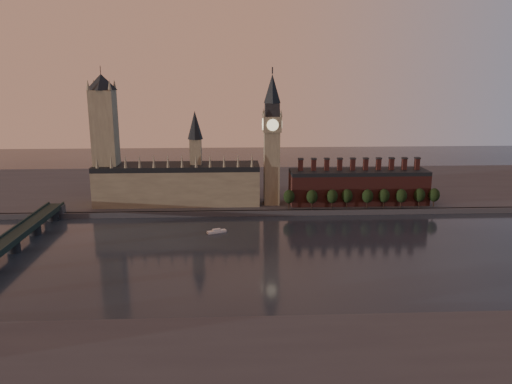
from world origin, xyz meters
TOP-DOWN VIEW (x-y plane):
  - ground at (0.00, 0.00)m, footprint 900.00×900.00m
  - north_bank at (0.00, 178.04)m, footprint 900.00×182.00m
  - palace_of_westminster at (-64.41, 114.91)m, footprint 130.00×30.30m
  - victoria_tower at (-120.00, 115.00)m, footprint 24.00×24.00m
  - big_ben at (10.00, 110.00)m, footprint 15.00×15.00m
  - chimney_block at (80.00, 110.00)m, footprint 110.00×25.00m
  - embankment_tree_0 at (22.45, 95.11)m, footprint 8.60×8.60m
  - embankment_tree_1 at (40.21, 94.09)m, footprint 8.60×8.60m
  - embankment_tree_2 at (55.97, 94.40)m, footprint 8.60×8.60m
  - embankment_tree_3 at (67.86, 95.19)m, footprint 8.60×8.60m
  - embankment_tree_4 at (83.64, 93.82)m, footprint 8.60×8.60m
  - embankment_tree_5 at (96.78, 94.40)m, footprint 8.60×8.60m
  - embankment_tree_6 at (110.23, 93.61)m, footprint 8.60×8.60m
  - embankment_tree_7 at (125.25, 95.28)m, footprint 8.60×8.60m
  - embankment_tree_8 at (136.84, 95.06)m, footprint 8.60×8.60m
  - river_boat at (-32.32, 49.30)m, footprint 13.65×8.58m

SIDE VIEW (x-z plane):
  - ground at x=0.00m, z-range 0.00..0.00m
  - river_boat at x=-32.32m, z-range -0.31..2.33m
  - north_bank at x=0.00m, z-range 0.00..4.00m
  - embankment_tree_0 at x=22.45m, z-range 6.03..20.91m
  - embankment_tree_1 at x=40.21m, z-range 6.03..20.91m
  - embankment_tree_2 at x=55.97m, z-range 6.03..20.91m
  - embankment_tree_3 at x=67.86m, z-range 6.03..20.91m
  - embankment_tree_4 at x=83.64m, z-range 6.03..20.91m
  - embankment_tree_5 at x=96.78m, z-range 6.03..20.91m
  - embankment_tree_6 at x=110.23m, z-range 6.03..20.91m
  - embankment_tree_7 at x=125.25m, z-range 6.03..20.91m
  - embankment_tree_8 at x=136.84m, z-range 6.03..20.91m
  - chimney_block at x=80.00m, z-range -0.68..36.32m
  - palace_of_westminster at x=-64.41m, z-range -15.37..58.63m
  - big_ben at x=10.00m, z-range 3.33..110.33m
  - victoria_tower at x=-120.00m, z-range 5.09..113.09m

